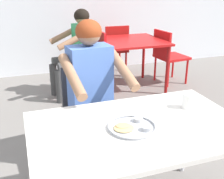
{
  "coord_description": "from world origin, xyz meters",
  "views": [
    {
      "loc": [
        -0.61,
        -1.28,
        1.53
      ],
      "look_at": [
        -0.07,
        0.32,
        0.87
      ],
      "focal_mm": 44.72,
      "sensor_mm": 36.0,
      "label": 1
    }
  ],
  "objects_px": {
    "table_background_red": "(130,46)",
    "patron_background": "(76,46)",
    "drinking_cup": "(188,100)",
    "chair_foreground": "(86,105)",
    "chair_red_far": "(115,47)",
    "table_foreground": "(138,135)",
    "thali_tray": "(132,126)",
    "chair_red_left": "(93,59)",
    "chair_red_right": "(168,53)",
    "diner_foreground": "(94,86)"
  },
  "relations": [
    {
      "from": "table_foreground",
      "to": "drinking_cup",
      "type": "bearing_deg",
      "value": 16.51
    },
    {
      "from": "thali_tray",
      "to": "chair_red_far",
      "type": "xyz_separation_m",
      "value": [
        0.96,
        3.02,
        -0.23
      ]
    },
    {
      "from": "table_background_red",
      "to": "drinking_cup",
      "type": "bearing_deg",
      "value": -102.55
    },
    {
      "from": "chair_red_left",
      "to": "chair_red_right",
      "type": "xyz_separation_m",
      "value": [
        1.22,
        0.07,
        -0.04
      ]
    },
    {
      "from": "chair_foreground",
      "to": "chair_red_far",
      "type": "height_order",
      "value": "chair_red_far"
    },
    {
      "from": "chair_foreground",
      "to": "patron_background",
      "type": "xyz_separation_m",
      "value": [
        0.23,
        1.46,
        0.22
      ]
    },
    {
      "from": "thali_tray",
      "to": "chair_red_left",
      "type": "relative_size",
      "value": 0.32
    },
    {
      "from": "table_foreground",
      "to": "chair_foreground",
      "type": "bearing_deg",
      "value": 97.34
    },
    {
      "from": "chair_red_far",
      "to": "table_background_red",
      "type": "bearing_deg",
      "value": -90.14
    },
    {
      "from": "table_background_red",
      "to": "diner_foreground",
      "type": "bearing_deg",
      "value": -120.77
    },
    {
      "from": "chair_foreground",
      "to": "chair_red_right",
      "type": "bearing_deg",
      "value": 42.1
    },
    {
      "from": "chair_red_far",
      "to": "chair_red_left",
      "type": "bearing_deg",
      "value": -129.7
    },
    {
      "from": "patron_background",
      "to": "chair_red_right",
      "type": "bearing_deg",
      "value": 2.02
    },
    {
      "from": "thali_tray",
      "to": "diner_foreground",
      "type": "height_order",
      "value": "diner_foreground"
    },
    {
      "from": "chair_red_left",
      "to": "table_background_red",
      "type": "bearing_deg",
      "value": 3.03
    },
    {
      "from": "diner_foreground",
      "to": "drinking_cup",
      "type": "bearing_deg",
      "value": -46.18
    },
    {
      "from": "chair_red_right",
      "to": "chair_red_far",
      "type": "bearing_deg",
      "value": 136.2
    },
    {
      "from": "table_foreground",
      "to": "chair_foreground",
      "type": "relative_size",
      "value": 1.54
    },
    {
      "from": "table_foreground",
      "to": "diner_foreground",
      "type": "relative_size",
      "value": 1.03
    },
    {
      "from": "chair_red_left",
      "to": "diner_foreground",
      "type": "bearing_deg",
      "value": -104.59
    },
    {
      "from": "table_foreground",
      "to": "diner_foreground",
      "type": "distance_m",
      "value": 0.67
    },
    {
      "from": "table_foreground",
      "to": "chair_red_far",
      "type": "height_order",
      "value": "chair_red_far"
    },
    {
      "from": "table_foreground",
      "to": "drinking_cup",
      "type": "height_order",
      "value": "drinking_cup"
    },
    {
      "from": "chair_red_far",
      "to": "patron_background",
      "type": "relative_size",
      "value": 0.72
    },
    {
      "from": "drinking_cup",
      "to": "chair_red_left",
      "type": "height_order",
      "value": "chair_red_left"
    },
    {
      "from": "thali_tray",
      "to": "patron_background",
      "type": "distance_m",
      "value": 2.35
    },
    {
      "from": "thali_tray",
      "to": "diner_foreground",
      "type": "relative_size",
      "value": 0.23
    },
    {
      "from": "patron_background",
      "to": "drinking_cup",
      "type": "bearing_deg",
      "value": -82.27
    },
    {
      "from": "diner_foreground",
      "to": "chair_red_right",
      "type": "distance_m",
      "value": 2.4
    },
    {
      "from": "table_foreground",
      "to": "chair_red_far",
      "type": "relative_size",
      "value": 1.51
    },
    {
      "from": "drinking_cup",
      "to": "chair_red_right",
      "type": "bearing_deg",
      "value": 63.16
    },
    {
      "from": "chair_foreground",
      "to": "patron_background",
      "type": "distance_m",
      "value": 1.49
    },
    {
      "from": "diner_foreground",
      "to": "table_background_red",
      "type": "xyz_separation_m",
      "value": [
        1.0,
        1.68,
        -0.1
      ]
    },
    {
      "from": "table_background_red",
      "to": "chair_red_right",
      "type": "relative_size",
      "value": 1.11
    },
    {
      "from": "chair_foreground",
      "to": "chair_red_left",
      "type": "relative_size",
      "value": 0.94
    },
    {
      "from": "table_background_red",
      "to": "chair_red_left",
      "type": "bearing_deg",
      "value": -176.97
    },
    {
      "from": "chair_foreground",
      "to": "table_background_red",
      "type": "height_order",
      "value": "chair_foreground"
    },
    {
      "from": "table_foreground",
      "to": "chair_red_far",
      "type": "distance_m",
      "value": 3.14
    },
    {
      "from": "drinking_cup",
      "to": "chair_foreground",
      "type": "relative_size",
      "value": 0.12
    },
    {
      "from": "chair_red_right",
      "to": "patron_background",
      "type": "bearing_deg",
      "value": -177.98
    },
    {
      "from": "chair_red_far",
      "to": "chair_red_right",
      "type": "bearing_deg",
      "value": -43.8
    },
    {
      "from": "thali_tray",
      "to": "chair_foreground",
      "type": "height_order",
      "value": "chair_foreground"
    },
    {
      "from": "chair_foreground",
      "to": "chair_red_right",
      "type": "height_order",
      "value": "chair_foreground"
    },
    {
      "from": "table_foreground",
      "to": "chair_foreground",
      "type": "xyz_separation_m",
      "value": [
        -0.11,
        0.87,
        -0.16
      ]
    },
    {
      "from": "chair_foreground",
      "to": "diner_foreground",
      "type": "relative_size",
      "value": 0.67
    },
    {
      "from": "drinking_cup",
      "to": "chair_red_far",
      "type": "relative_size",
      "value": 0.12
    },
    {
      "from": "chair_foreground",
      "to": "chair_red_far",
      "type": "xyz_separation_m",
      "value": [
        1.02,
        2.13,
        0.0
      ]
    },
    {
      "from": "table_background_red",
      "to": "patron_background",
      "type": "bearing_deg",
      "value": -179.24
    },
    {
      "from": "drinking_cup",
      "to": "chair_foreground",
      "type": "bearing_deg",
      "value": 125.31
    },
    {
      "from": "chair_foreground",
      "to": "chair_red_right",
      "type": "distance_m",
      "value": 2.25
    }
  ]
}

